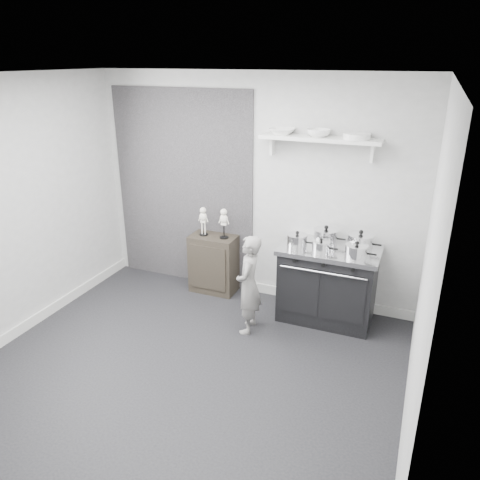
% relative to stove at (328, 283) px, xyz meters
% --- Properties ---
extents(ground, '(4.00, 4.00, 0.00)m').
position_rel_stove_xyz_m(ground, '(-1.03, -1.48, -0.44)').
color(ground, black).
rests_on(ground, ground).
extents(room_shell, '(4.02, 3.62, 2.71)m').
position_rel_stove_xyz_m(room_shell, '(-1.12, -1.33, 1.20)').
color(room_shell, '#ABABA9').
rests_on(room_shell, ground).
extents(wall_shelf, '(1.30, 0.26, 0.24)m').
position_rel_stove_xyz_m(wall_shelf, '(-0.23, 0.20, 1.57)').
color(wall_shelf, white).
rests_on(wall_shelf, room_shell).
extents(stove, '(1.09, 0.68, 0.88)m').
position_rel_stove_xyz_m(stove, '(0.00, 0.00, 0.00)').
color(stove, black).
rests_on(stove, ground).
extents(side_cabinet, '(0.58, 0.34, 0.75)m').
position_rel_stove_xyz_m(side_cabinet, '(-1.49, 0.13, -0.07)').
color(side_cabinet, black).
rests_on(side_cabinet, ground).
extents(child, '(0.32, 0.44, 1.11)m').
position_rel_stove_xyz_m(child, '(-0.73, -0.58, 0.11)').
color(child, gray).
rests_on(child, ground).
extents(pot_front_left, '(0.31, 0.23, 0.18)m').
position_rel_stove_xyz_m(pot_front_left, '(-0.35, -0.09, 0.51)').
color(pot_front_left, silver).
rests_on(pot_front_left, stove).
extents(pot_back_left, '(0.36, 0.27, 0.21)m').
position_rel_stove_xyz_m(pot_back_left, '(-0.08, 0.11, 0.52)').
color(pot_back_left, silver).
rests_on(pot_back_left, stove).
extents(pot_back_right, '(0.37, 0.28, 0.22)m').
position_rel_stove_xyz_m(pot_back_right, '(0.30, 0.08, 0.52)').
color(pot_back_right, silver).
rests_on(pot_back_right, stove).
extents(pot_front_right, '(0.33, 0.24, 0.19)m').
position_rel_stove_xyz_m(pot_front_right, '(0.31, -0.17, 0.51)').
color(pot_front_right, silver).
rests_on(pot_front_right, stove).
extents(pot_front_center, '(0.28, 0.20, 0.15)m').
position_rel_stove_xyz_m(pot_front_center, '(-0.07, -0.14, 0.49)').
color(pot_front_center, silver).
rests_on(pot_front_center, stove).
extents(skeleton_full, '(0.12, 0.07, 0.42)m').
position_rel_stove_xyz_m(skeleton_full, '(-1.62, 0.13, 0.52)').
color(skeleton_full, white).
rests_on(skeleton_full, side_cabinet).
extents(skeleton_torso, '(0.12, 0.08, 0.43)m').
position_rel_stove_xyz_m(skeleton_torso, '(-1.34, 0.13, 0.52)').
color(skeleton_torso, white).
rests_on(skeleton_torso, side_cabinet).
extents(bowl_large, '(0.28, 0.28, 0.07)m').
position_rel_stove_xyz_m(bowl_large, '(-0.66, 0.19, 1.63)').
color(bowl_large, white).
rests_on(bowl_large, wall_shelf).
extents(bowl_small, '(0.25, 0.25, 0.08)m').
position_rel_stove_xyz_m(bowl_small, '(-0.25, 0.19, 1.64)').
color(bowl_small, white).
rests_on(bowl_small, wall_shelf).
extents(plate_stack, '(0.28, 0.28, 0.06)m').
position_rel_stove_xyz_m(plate_stack, '(0.15, 0.19, 1.63)').
color(plate_stack, white).
rests_on(plate_stack, wall_shelf).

